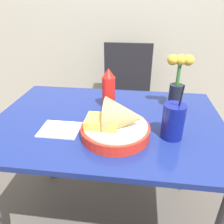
{
  "coord_description": "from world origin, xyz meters",
  "views": [
    {
      "loc": [
        0.14,
        -0.9,
        1.24
      ],
      "look_at": [
        0.03,
        -0.04,
        0.78
      ],
      "focal_mm": 35.0,
      "sensor_mm": 36.0,
      "label": 1
    }
  ],
  "objects_px": {
    "drink_cup": "(173,122)",
    "food_basket": "(118,124)",
    "chair_far_window": "(126,91)",
    "ketchup_bottle": "(109,89)",
    "flower_vase": "(177,82)"
  },
  "relations": [
    {
      "from": "drink_cup",
      "to": "food_basket",
      "type": "bearing_deg",
      "value": -173.92
    },
    {
      "from": "food_basket",
      "to": "drink_cup",
      "type": "relative_size",
      "value": 1.18
    },
    {
      "from": "chair_far_window",
      "to": "ketchup_bottle",
      "type": "distance_m",
      "value": 0.77
    },
    {
      "from": "drink_cup",
      "to": "flower_vase",
      "type": "height_order",
      "value": "flower_vase"
    },
    {
      "from": "chair_far_window",
      "to": "food_basket",
      "type": "xyz_separation_m",
      "value": [
        0.03,
        -0.98,
        0.25
      ]
    },
    {
      "from": "food_basket",
      "to": "flower_vase",
      "type": "xyz_separation_m",
      "value": [
        0.26,
        0.3,
        0.08
      ]
    },
    {
      "from": "chair_far_window",
      "to": "flower_vase",
      "type": "bearing_deg",
      "value": -66.7
    },
    {
      "from": "flower_vase",
      "to": "drink_cup",
      "type": "bearing_deg",
      "value": -99.0
    },
    {
      "from": "food_basket",
      "to": "drink_cup",
      "type": "bearing_deg",
      "value": 6.08
    },
    {
      "from": "food_basket",
      "to": "ketchup_bottle",
      "type": "distance_m",
      "value": 0.28
    },
    {
      "from": "food_basket",
      "to": "ketchup_bottle",
      "type": "relative_size",
      "value": 1.37
    },
    {
      "from": "chair_far_window",
      "to": "drink_cup",
      "type": "bearing_deg",
      "value": -75.54
    },
    {
      "from": "chair_far_window",
      "to": "flower_vase",
      "type": "xyz_separation_m",
      "value": [
        0.29,
        -0.67,
        0.34
      ]
    },
    {
      "from": "drink_cup",
      "to": "chair_far_window",
      "type": "bearing_deg",
      "value": 104.46
    },
    {
      "from": "ketchup_bottle",
      "to": "drink_cup",
      "type": "xyz_separation_m",
      "value": [
        0.3,
        -0.24,
        -0.03
      ]
    }
  ]
}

